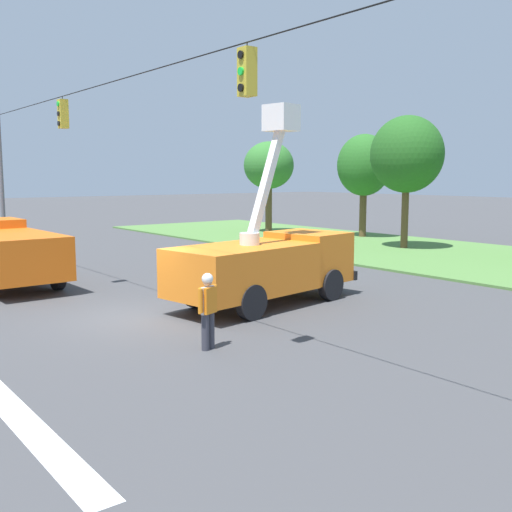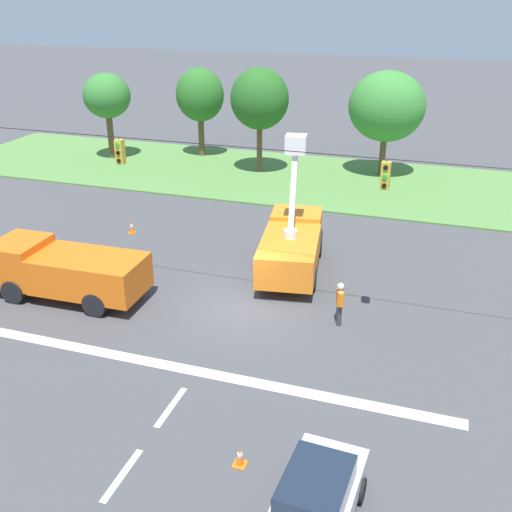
% 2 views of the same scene
% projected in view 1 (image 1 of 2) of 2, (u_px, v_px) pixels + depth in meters
% --- Properties ---
extents(ground_plane, '(200.00, 200.00, 0.00)m').
position_uv_depth(ground_plane, '(137.00, 316.00, 16.95)').
color(ground_plane, '#424244').
extents(grass_verge, '(56.00, 12.00, 0.10)m').
position_uv_depth(grass_verge, '(488.00, 260.00, 27.88)').
color(grass_verge, '#517F3D').
rests_on(grass_verge, ground).
extents(signal_gantry, '(26.20, 0.33, 7.20)m').
position_uv_depth(signal_gantry, '(133.00, 165.00, 16.37)').
color(signal_gantry, slate).
rests_on(signal_gantry, ground).
extents(tree_far_west, '(3.44, 3.44, 6.32)m').
position_uv_depth(tree_far_west, '(269.00, 166.00, 41.05)').
color(tree_far_west, brown).
rests_on(tree_far_west, ground).
extents(tree_west, '(3.64, 3.12, 6.60)m').
position_uv_depth(tree_west, '(364.00, 166.00, 37.90)').
color(tree_west, brown).
rests_on(tree_west, ground).
extents(tree_centre, '(3.95, 3.73, 7.14)m').
position_uv_depth(tree_centre, '(407.00, 155.00, 31.74)').
color(tree_centre, brown).
rests_on(tree_centre, ground).
extents(utility_truck_bucket_lift, '(3.42, 6.74, 6.11)m').
position_uv_depth(utility_truck_bucket_lift, '(266.00, 261.00, 18.42)').
color(utility_truck_bucket_lift, orange).
rests_on(utility_truck_bucket_lift, ground).
extents(utility_truck_support_near, '(6.67, 2.65, 2.29)m').
position_uv_depth(utility_truck_support_near, '(6.00, 251.00, 21.53)').
color(utility_truck_support_near, orange).
rests_on(utility_truck_support_near, ground).
extents(road_worker, '(0.36, 0.62, 1.77)m').
position_uv_depth(road_worker, '(208.00, 306.00, 13.59)').
color(road_worker, '#383842').
rests_on(road_worker, ground).
extents(traffic_cone_foreground_left, '(0.36, 0.36, 0.70)m').
position_uv_depth(traffic_cone_foreground_left, '(168.00, 257.00, 26.83)').
color(traffic_cone_foreground_left, orange).
rests_on(traffic_cone_foreground_left, ground).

